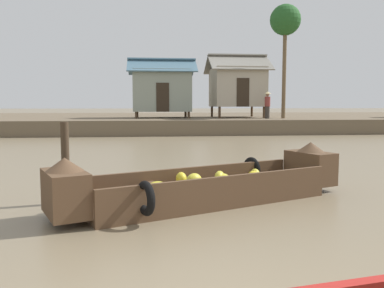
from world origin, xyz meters
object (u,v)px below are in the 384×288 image
banana_boat (209,185)px  stilt_house_mid_left (237,86)px  mooring_post (65,163)px  stilt_house_left (162,90)px  palm_tree_near (285,22)px  vendor_person (267,104)px

banana_boat → stilt_house_mid_left: (4.91, 19.95, 2.62)m
mooring_post → banana_boat: bearing=-5.0°
stilt_house_left → stilt_house_mid_left: (5.06, 0.31, 0.25)m
stilt_house_left → stilt_house_mid_left: size_ratio=1.04×
banana_boat → mooring_post: 2.56m
banana_boat → palm_tree_near: 20.27m
banana_boat → mooring_post: size_ratio=3.77×
stilt_house_left → palm_tree_near: palm_tree_near is taller
banana_boat → palm_tree_near: (7.42, 17.73, 6.45)m
banana_boat → stilt_house_left: bearing=90.4°
stilt_house_mid_left → vendor_person: (1.34, -2.62, -1.16)m
banana_boat → palm_tree_near: size_ratio=0.78×
mooring_post → palm_tree_near: bearing=60.4°
palm_tree_near → vendor_person: (-1.16, -0.40, -4.99)m
banana_boat → palm_tree_near: palm_tree_near is taller
stilt_house_left → vendor_person: stilt_house_left is taller
banana_boat → stilt_house_left: stilt_house_left is taller
palm_tree_near → mooring_post: (-9.94, -17.51, -6.05)m
stilt_house_mid_left → palm_tree_near: bearing=-41.5°
stilt_house_left → vendor_person: bearing=-19.9°
palm_tree_near → mooring_post: palm_tree_near is taller
banana_boat → stilt_house_mid_left: 20.71m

